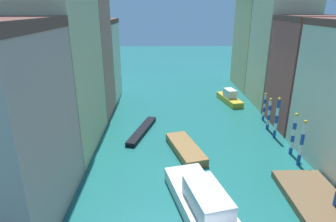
# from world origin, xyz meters

# --- Properties ---
(ground_plane) EXTENTS (154.00, 154.00, 0.00)m
(ground_plane) POSITION_xyz_m (0.00, 24.50, 0.00)
(ground_plane) COLOR #1E6B66
(building_left_0) EXTENTS (6.88, 10.51, 13.92)m
(building_left_0) POSITION_xyz_m (-14.20, 5.06, 6.97)
(building_left_0) COLOR tan
(building_left_0) RESTS_ON ground
(building_left_1) EXTENTS (6.88, 12.00, 21.17)m
(building_left_1) POSITION_xyz_m (-14.20, 16.31, 10.60)
(building_left_1) COLOR beige
(building_left_1) RESTS_ON ground
(building_left_2) EXTENTS (6.88, 7.46, 17.03)m
(building_left_2) POSITION_xyz_m (-14.20, 26.09, 8.53)
(building_left_2) COLOR #C6705B
(building_left_2) RESTS_ON ground
(building_left_3) EXTENTS (6.88, 7.49, 12.83)m
(building_left_3) POSITION_xyz_m (-14.20, 33.60, 6.43)
(building_left_3) COLOR beige
(building_left_3) RESTS_ON ground
(building_right_2) EXTENTS (6.88, 7.86, 13.64)m
(building_right_2) POSITION_xyz_m (14.20, 21.34, 6.83)
(building_right_2) COLOR #B25147
(building_right_2) RESTS_ON ground
(building_right_3) EXTENTS (6.88, 9.19, 21.65)m
(building_right_3) POSITION_xyz_m (14.20, 30.22, 10.84)
(building_right_3) COLOR beige
(building_right_3) RESTS_ON ground
(building_right_4) EXTENTS (6.88, 11.01, 18.07)m
(building_right_4) POSITION_xyz_m (14.20, 40.42, 9.05)
(building_right_4) COLOR #DBB77A
(building_right_4) RESTS_ON ground
(waterfront_dock) EXTENTS (4.19, 7.44, 0.62)m
(waterfront_dock) POSITION_xyz_m (8.42, 5.57, 0.31)
(waterfront_dock) COLOR brown
(waterfront_dock) RESTS_ON ground
(mooring_pole_0) EXTENTS (0.37, 0.37, 4.71)m
(mooring_pole_0) POSITION_xyz_m (9.72, 11.29, 2.41)
(mooring_pole_0) COLOR #1E479E
(mooring_pole_0) RESTS_ON ground
(mooring_pole_1) EXTENTS (0.39, 0.39, 4.58)m
(mooring_pole_1) POSITION_xyz_m (9.91, 13.49, 2.35)
(mooring_pole_1) COLOR #1E479E
(mooring_pole_1) RESTS_ON ground
(mooring_pole_2) EXTENTS (0.37, 0.37, 4.96)m
(mooring_pole_2) POSITION_xyz_m (9.68, 17.50, 2.54)
(mooring_pole_2) COLOR #1E479E
(mooring_pole_2) RESTS_ON ground
(mooring_pole_3) EXTENTS (0.38, 0.38, 4.12)m
(mooring_pole_3) POSITION_xyz_m (9.73, 19.97, 2.11)
(mooring_pole_3) COLOR #1E479E
(mooring_pole_3) RESTS_ON ground
(mooring_pole_4) EXTENTS (0.32, 0.32, 3.84)m
(mooring_pole_4) POSITION_xyz_m (10.20, 23.04, 1.97)
(mooring_pole_4) COLOR #1E479E
(mooring_pole_4) RESTS_ON ground
(vaporetto_white) EXTENTS (5.96, 12.16, 2.56)m
(vaporetto_white) POSITION_xyz_m (-0.41, 3.79, 0.89)
(vaporetto_white) COLOR white
(vaporetto_white) RESTS_ON ground
(gondola_black) EXTENTS (3.26, 8.28, 0.54)m
(gondola_black) POSITION_xyz_m (-6.06, 19.20, 0.27)
(gondola_black) COLOR black
(gondola_black) RESTS_ON ground
(motorboat_0) EXTENTS (4.10, 7.30, 0.84)m
(motorboat_0) POSITION_xyz_m (-1.13, 14.04, 0.42)
(motorboat_0) COLOR olive
(motorboat_0) RESTS_ON ground
(motorboat_1) EXTENTS (3.07, 6.91, 2.17)m
(motorboat_1) POSITION_xyz_m (7.33, 30.79, 0.76)
(motorboat_1) COLOR gold
(motorboat_1) RESTS_ON ground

